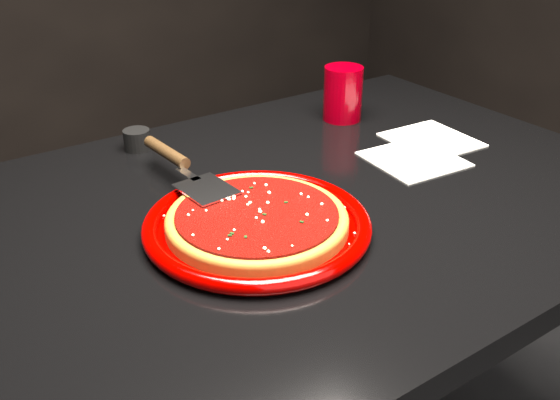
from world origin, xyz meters
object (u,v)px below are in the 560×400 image
Objects in this scene: plate at (257,225)px; ramekin at (137,140)px; cup at (343,94)px; table at (284,380)px; pizza_server at (186,167)px.

plate is 0.37m from ramekin.
cup is 0.42m from ramekin.
plate is (-0.09, -0.06, 0.39)m from table.
cup is at bearing -12.73° from ramekin.
cup is (0.30, 0.22, 0.43)m from table.
cup is at bearing 36.71° from table.
plate reaches higher than table.
pizza_server is at bearing 97.08° from plate.
pizza_server is (-0.11, 0.12, 0.42)m from table.
table is 0.52m from ramekin.
cup is (0.39, 0.28, 0.04)m from plate.
pizza_server reaches higher than ramekin.
plate is 0.48m from cup.
table is 0.40m from plate.
table is 0.45m from pizza_server.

